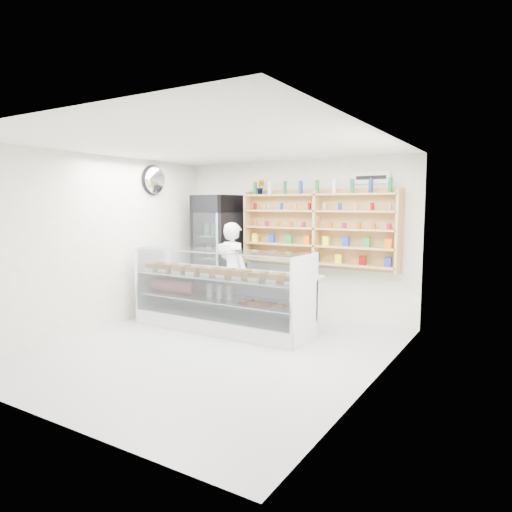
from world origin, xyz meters
The scene contains 8 objects.
room centered at (0.00, 0.00, 1.40)m, with size 5.00×5.00×5.00m.
display_counter centered at (-0.51, 0.92, 0.36)m, with size 2.99×0.89×1.30m.
shop_worker centered at (-0.75, 1.60, 0.85)m, with size 0.62×0.41×1.70m, color silver.
drinks_cooler centered at (-1.44, 2.13, 1.10)m, with size 0.86×0.84×2.19m.
wall_shelving centered at (0.50, 2.34, 1.59)m, with size 2.84×0.28×1.33m.
potted_plant centered at (-0.63, 2.34, 2.33)m, with size 0.15×0.12×0.27m, color #1E6626.
security_mirror centered at (-2.17, 1.20, 2.45)m, with size 0.15×0.50×0.50m, color silver.
wall_sign centered at (1.40, 2.47, 2.45)m, with size 0.62×0.03×0.20m, color white.
Camera 1 is at (3.71, -4.97, 2.01)m, focal length 32.00 mm.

